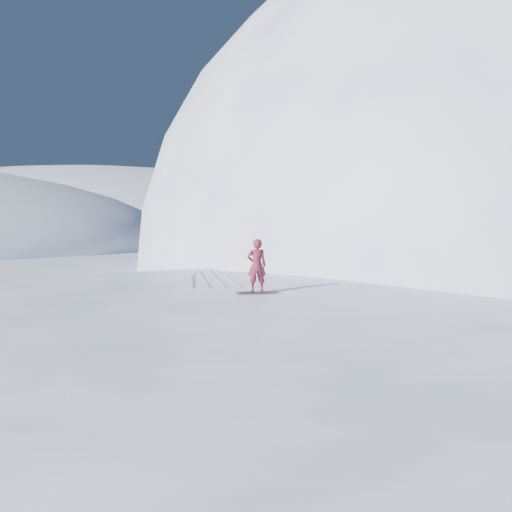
{
  "coord_description": "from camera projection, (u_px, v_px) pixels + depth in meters",
  "views": [
    {
      "loc": [
        1.05,
        -14.53,
        4.87
      ],
      "look_at": [
        1.43,
        1.2,
        3.5
      ],
      "focal_mm": 32.0,
      "sensor_mm": 36.0,
      "label": 1
    }
  ],
  "objects": [
    {
      "name": "near_ridge",
      "position": [
        244.0,
        341.0,
        17.88
      ],
      "size": [
        36.0,
        28.0,
        4.8
      ],
      "primitive_type": "ellipsoid",
      "color": "white",
      "rests_on": "ground"
    },
    {
      "name": "summit_peak",
      "position": [
        476.0,
        270.0,
        41.28
      ],
      "size": [
        60.0,
        56.0,
        56.0
      ],
      "primitive_type": "ellipsoid",
      "color": "white",
      "rests_on": "ground"
    },
    {
      "name": "peak_shoulder",
      "position": [
        362.0,
        280.0,
        35.02
      ],
      "size": [
        28.0,
        24.0,
        18.0
      ],
      "primitive_type": "ellipsoid",
      "color": "white",
      "rests_on": "ground"
    },
    {
      "name": "far_ridge_c",
      "position": [
        94.0,
        234.0,
        123.48
      ],
      "size": [
        140.0,
        90.0,
        36.0
      ],
      "primitive_type": "ellipsoid",
      "color": "white",
      "rests_on": "ground"
    },
    {
      "name": "wind_bumps",
      "position": [
        202.0,
        348.0,
        16.96
      ],
      "size": [
        16.0,
        14.4,
        1.0
      ],
      "color": "white",
      "rests_on": "ground"
    },
    {
      "name": "snowboarder",
      "position": [
        257.0,
        265.0,
        14.82
      ],
      "size": [
        0.68,
        0.49,
        1.72
      ],
      "primitive_type": "imported",
      "rotation": [
        0.0,
        0.0,
        3.27
      ],
      "color": "maroon",
      "rests_on": "snowboard"
    },
    {
      "name": "ground",
      "position": [
        213.0,
        366.0,
        14.87
      ],
      "size": [
        400.0,
        400.0,
        0.0
      ],
      "primitive_type": "plane",
      "color": "white",
      "rests_on": "ground"
    },
    {
      "name": "snowboard",
      "position": [
        257.0,
        292.0,
        14.89
      ],
      "size": [
        1.39,
        0.43,
        0.02
      ],
      "primitive_type": "cube",
      "rotation": [
        0.0,
        0.0,
        0.13
      ],
      "color": "black",
      "rests_on": "near_ridge"
    },
    {
      "name": "board_tracks",
      "position": [
        208.0,
        276.0,
        18.9
      ],
      "size": [
        2.44,
        5.97,
        0.04
      ],
      "color": "silver",
      "rests_on": "ground"
    }
  ]
}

